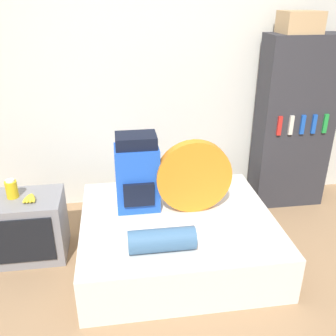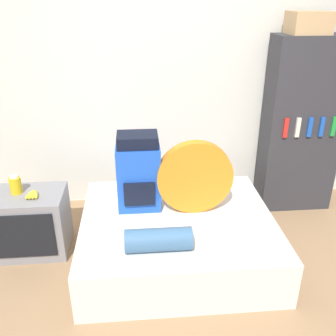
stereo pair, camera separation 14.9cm
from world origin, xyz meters
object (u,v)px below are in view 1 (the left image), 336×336
at_px(television, 28,227).
at_px(sleeping_roll, 162,240).
at_px(tent_bag, 194,177).
at_px(cardboard_box, 300,22).
at_px(backpack, 137,174).
at_px(bookshelf, 294,124).
at_px(canister, 12,189).

bearing_deg(television, sleeping_roll, -30.39).
bearing_deg(tent_bag, cardboard_box, 32.67).
xyz_separation_m(tent_bag, sleeping_roll, (-0.33, -0.51, -0.23)).
xyz_separation_m(tent_bag, cardboard_box, (1.09, 0.70, 1.13)).
height_order(backpack, cardboard_box, cardboard_box).
height_order(tent_bag, television, tent_bag).
relative_size(sleeping_roll, television, 0.79).
distance_m(backpack, cardboard_box, 2.00).
height_order(bookshelf, cardboard_box, cardboard_box).
distance_m(backpack, television, 1.04).
xyz_separation_m(canister, bookshelf, (2.66, 0.55, 0.24)).
bearing_deg(television, cardboard_box, 13.21).
xyz_separation_m(backpack, tent_bag, (0.46, -0.11, -0.01)).
relative_size(backpack, cardboard_box, 1.91).
distance_m(backpack, tent_bag, 0.47).
relative_size(sleeping_roll, bookshelf, 0.28).
distance_m(tent_bag, sleeping_roll, 0.65).
xyz_separation_m(tent_bag, television, (-1.40, 0.11, -0.43)).
bearing_deg(backpack, canister, 177.88).
relative_size(backpack, bookshelf, 0.38).
height_order(sleeping_roll, cardboard_box, cardboard_box).
relative_size(tent_bag, bookshelf, 0.36).
height_order(television, canister, canister).
bearing_deg(cardboard_box, sleeping_roll, -139.59).
bearing_deg(television, tent_bag, -4.60).
bearing_deg(bookshelf, backpack, -160.29).
bearing_deg(television, backpack, -0.09).
xyz_separation_m(backpack, bookshelf, (1.63, 0.58, 0.16)).
xyz_separation_m(television, canister, (-0.08, 0.04, 0.35)).
bearing_deg(tent_bag, television, 175.40).
bearing_deg(backpack, tent_bag, -13.65).
distance_m(backpack, sleeping_roll, 0.68).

